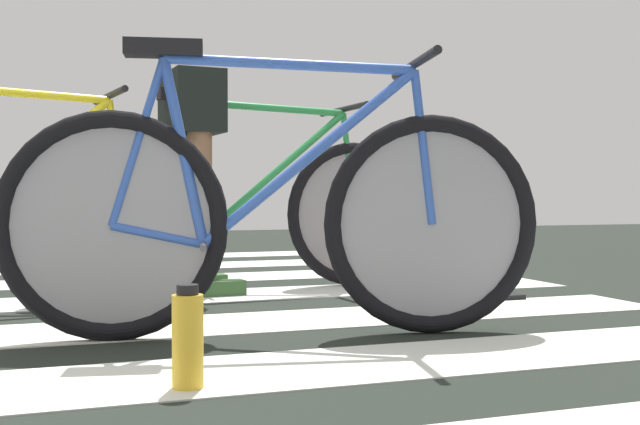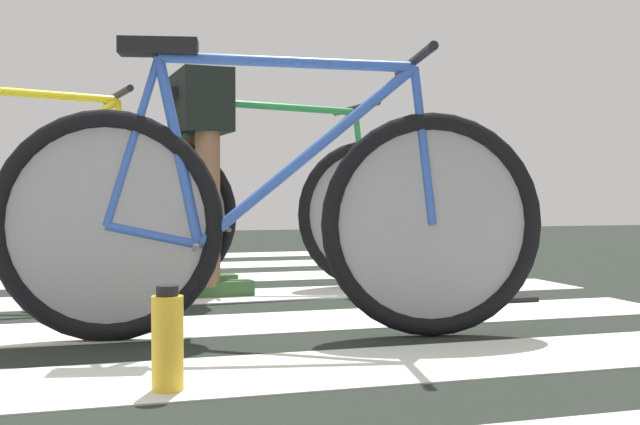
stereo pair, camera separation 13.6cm
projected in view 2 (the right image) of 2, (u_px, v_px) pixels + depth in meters
bicycle_1_of_4 at (271, 216)px, 2.45m from camera, size 1.71×0.56×0.93m
bicycle_2_of_4 at (4, 211)px, 3.16m from camera, size 1.72×0.54×0.93m
bicycle_3_of_4 at (267, 209)px, 3.68m from camera, size 1.74×0.52×0.93m
cyclist_3_of_4 at (202, 151)px, 3.56m from camera, size 0.34×0.43×1.01m
water_bottle at (168, 341)px, 1.80m from camera, size 0.07×0.07×0.25m
traffic_cone at (467, 244)px, 3.41m from camera, size 0.44×0.44×0.50m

